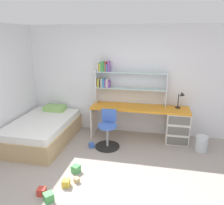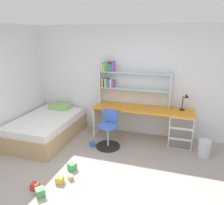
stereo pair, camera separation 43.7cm
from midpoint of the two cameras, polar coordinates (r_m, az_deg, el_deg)
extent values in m
cube|color=#9E938C|center=(3.56, -2.46, -23.74)|extent=(5.65, 6.03, 0.02)
cube|color=silver|center=(5.26, 6.88, 5.46)|extent=(5.65, 0.06, 2.54)
cube|color=orange|center=(5.03, 10.33, -1.67)|extent=(2.20, 0.57, 0.04)
cube|color=silver|center=(5.14, 19.65, -6.48)|extent=(0.49, 0.54, 0.71)
cube|color=silver|center=(5.38, -1.41, -4.35)|extent=(0.03, 0.51, 0.71)
cube|color=#64625E|center=(4.99, 19.45, -10.20)|extent=(0.44, 0.01, 0.18)
cube|color=#64625E|center=(4.89, 19.72, -7.72)|extent=(0.44, 0.01, 0.18)
cube|color=#64625E|center=(4.80, 20.00, -5.15)|extent=(0.44, 0.01, 0.18)
cube|color=silver|center=(5.29, -0.43, 4.18)|extent=(0.02, 0.22, 0.78)
cube|color=silver|center=(5.04, 17.24, 2.77)|extent=(0.02, 0.22, 0.78)
cube|color=silver|center=(5.10, 8.19, 3.42)|extent=(1.59, 0.22, 0.02)
cube|color=silver|center=(5.03, 8.37, 7.55)|extent=(1.59, 0.22, 0.02)
cube|color=yellow|center=(5.25, 0.09, 5.15)|extent=(0.04, 0.14, 0.19)
cube|color=#26262D|center=(5.24, 0.53, 5.15)|extent=(0.02, 0.19, 0.19)
cube|color=beige|center=(5.23, 0.90, 5.15)|extent=(0.03, 0.19, 0.20)
cube|color=#338CBF|center=(5.22, 1.40, 5.10)|extent=(0.04, 0.15, 0.20)
cube|color=purple|center=(5.21, 1.86, 5.00)|extent=(0.03, 0.16, 0.18)
cube|color=beige|center=(5.19, 2.27, 5.07)|extent=(0.04, 0.15, 0.20)
cube|color=purple|center=(5.19, 2.71, 4.81)|extent=(0.04, 0.16, 0.16)
cube|color=beige|center=(5.19, 0.04, 9.18)|extent=(0.03, 0.15, 0.19)
cube|color=yellow|center=(5.18, 0.45, 9.03)|extent=(0.03, 0.12, 0.17)
cube|color=#4CA559|center=(5.16, 0.87, 9.30)|extent=(0.03, 0.16, 0.22)
cube|color=#4CA559|center=(5.15, 1.28, 9.29)|extent=(0.04, 0.13, 0.22)
cube|color=#4CA559|center=(5.15, 1.71, 9.04)|extent=(0.02, 0.15, 0.18)
cube|color=red|center=(5.14, 2.02, 9.24)|extent=(0.03, 0.14, 0.22)
cube|color=#338CBF|center=(5.13, 2.34, 8.93)|extent=(0.03, 0.17, 0.16)
cube|color=purple|center=(5.12, 2.78, 9.29)|extent=(0.04, 0.15, 0.23)
cylinder|color=black|center=(5.11, 19.87, -1.79)|extent=(0.12, 0.12, 0.02)
cylinder|color=black|center=(5.06, 20.05, -0.10)|extent=(0.02, 0.02, 0.30)
cone|color=black|center=(4.98, 21.16, 1.31)|extent=(0.12, 0.11, 0.13)
cylinder|color=black|center=(4.87, 1.58, -11.19)|extent=(0.52, 0.52, 0.03)
cylinder|color=#A5A8AD|center=(4.77, 1.60, -8.90)|extent=(0.05, 0.05, 0.46)
cylinder|color=#3F66BF|center=(4.67, 1.63, -6.07)|extent=(0.40, 0.40, 0.05)
cube|color=#3F66BF|center=(4.76, 2.25, -3.32)|extent=(0.32, 0.04, 0.28)
cube|color=tan|center=(5.33, -14.15, -7.08)|extent=(1.20, 1.84, 0.37)
cube|color=white|center=(5.23, -14.35, -4.51)|extent=(1.14, 1.78, 0.14)
cube|color=#8CBF66|center=(5.73, -10.96, -1.00)|extent=(0.50, 0.32, 0.12)
cylinder|color=silver|center=(4.92, 25.06, -10.66)|extent=(0.25, 0.25, 0.33)
cube|color=gold|center=(3.86, -10.00, -19.05)|extent=(0.13, 0.13, 0.11)
cube|color=#479E51|center=(4.14, -7.17, -16.10)|extent=(0.16, 0.16, 0.13)
cube|color=tan|center=(3.92, -7.28, -18.68)|extent=(0.11, 0.11, 0.08)
cube|color=#3860B7|center=(4.87, -2.48, -10.70)|extent=(0.15, 0.15, 0.10)
cube|color=red|center=(3.81, -15.92, -20.10)|extent=(0.13, 0.13, 0.11)
cube|color=#479E51|center=(3.66, -14.53, -21.54)|extent=(0.18, 0.18, 0.13)
camera|label=1|loc=(0.22, -87.14, 0.87)|focal=35.59mm
camera|label=2|loc=(0.22, 92.86, -0.87)|focal=35.59mm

